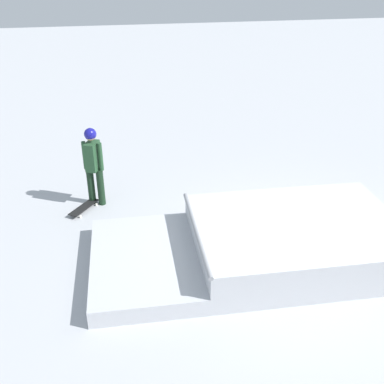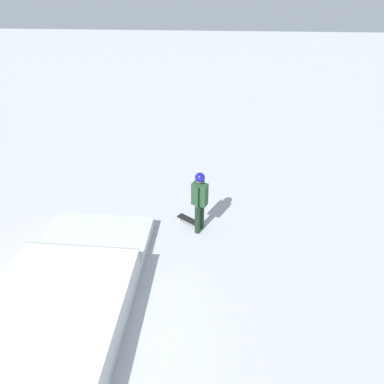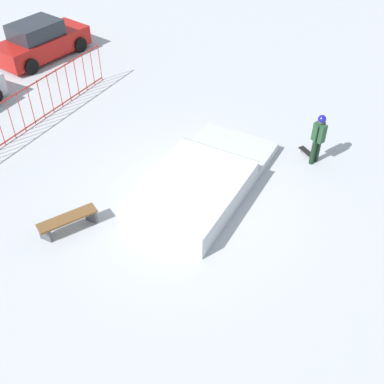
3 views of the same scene
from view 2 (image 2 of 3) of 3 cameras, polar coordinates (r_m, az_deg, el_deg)
ground_plane at (r=8.70m, az=-18.48°, el=-18.49°), size 60.00×60.00×0.00m
skate_ramp at (r=8.72m, az=-17.90°, el=-15.02°), size 5.50×2.81×0.74m
skater at (r=10.04m, az=1.10°, el=-0.85°), size 0.41×0.44×1.73m
skateboard at (r=10.82m, az=-0.25°, el=-4.09°), size 0.64×0.76×0.09m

